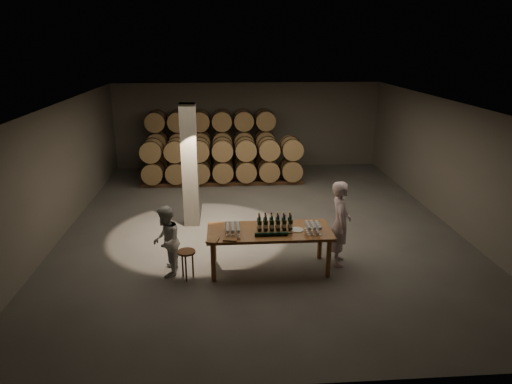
{
  "coord_description": "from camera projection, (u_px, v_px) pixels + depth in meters",
  "views": [
    {
      "loc": [
        -0.92,
        -11.25,
        4.66
      ],
      "look_at": [
        -0.14,
        -0.55,
        1.1
      ],
      "focal_mm": 32.0,
      "sensor_mm": 36.0,
      "label": 1
    }
  ],
  "objects": [
    {
      "name": "glass_cluster_right",
      "position": [
        313.0,
        225.0,
        9.42
      ],
      "size": [
        0.31,
        0.42,
        0.19
      ],
      "color": "silver",
      "rests_on": "tasting_table"
    },
    {
      "name": "notebook_corner",
      "position": [
        213.0,
        240.0,
        9.02
      ],
      "size": [
        0.28,
        0.32,
        0.02
      ],
      "primitive_type": "cube",
      "rotation": [
        0.0,
        0.0,
        -0.29
      ],
      "color": "brown",
      "rests_on": "tasting_table"
    },
    {
      "name": "barrel_stack_back",
      "position": [
        212.0,
        141.0,
        16.63
      ],
      "size": [
        4.7,
        0.95,
        2.31
      ],
      "color": "#50341B",
      "rests_on": "ground"
    },
    {
      "name": "notebook_near",
      "position": [
        230.0,
        239.0,
        9.07
      ],
      "size": [
        0.31,
        0.27,
        0.03
      ],
      "primitive_type": "cube",
      "rotation": [
        0.0,
        0.0,
        -0.2
      ],
      "color": "brown",
      "rests_on": "tasting_table"
    },
    {
      "name": "person_man",
      "position": [
        340.0,
        223.0,
        9.79
      ],
      "size": [
        0.57,
        0.76,
        1.88
      ],
      "primitive_type": "imported",
      "rotation": [
        0.0,
        0.0,
        1.39
      ],
      "color": "silver",
      "rests_on": "ground"
    },
    {
      "name": "tasting_table",
      "position": [
        269.0,
        235.0,
        9.56
      ],
      "size": [
        2.6,
        1.1,
        0.9
      ],
      "color": "brown",
      "rests_on": "ground"
    },
    {
      "name": "barrel_stack_front",
      "position": [
        223.0,
        160.0,
        15.45
      ],
      "size": [
        5.48,
        0.95,
        1.57
      ],
      "color": "#50341B",
      "rests_on": "ground"
    },
    {
      "name": "person_woman",
      "position": [
        166.0,
        241.0,
        9.37
      ],
      "size": [
        0.58,
        0.74,
        1.49
      ],
      "primitive_type": "imported",
      "rotation": [
        0.0,
        0.0,
        -1.59
      ],
      "color": "silver",
      "rests_on": "ground"
    },
    {
      "name": "glass_cluster_left",
      "position": [
        233.0,
        227.0,
        9.35
      ],
      "size": [
        0.31,
        0.53,
        0.18
      ],
      "color": "silver",
      "rests_on": "tasting_table"
    },
    {
      "name": "room",
      "position": [
        190.0,
        166.0,
        11.74
      ],
      "size": [
        12.0,
        12.0,
        12.0
      ],
      "color": "#514F4C",
      "rests_on": "ground"
    },
    {
      "name": "pen",
      "position": [
        237.0,
        239.0,
        9.1
      ],
      "size": [
        0.15,
        0.06,
        0.01
      ],
      "primitive_type": "cylinder",
      "rotation": [
        0.0,
        1.57,
        -0.32
      ],
      "color": "black",
      "rests_on": "tasting_table"
    },
    {
      "name": "plate",
      "position": [
        297.0,
        230.0,
        9.53
      ],
      "size": [
        0.29,
        0.29,
        0.02
      ],
      "primitive_type": "cylinder",
      "color": "silver",
      "rests_on": "tasting_table"
    },
    {
      "name": "bottle_cluster",
      "position": [
        275.0,
        224.0,
        9.53
      ],
      "size": [
        0.74,
        0.24,
        0.35
      ],
      "color": "black",
      "rests_on": "tasting_table"
    },
    {
      "name": "lying_bottles",
      "position": [
        272.0,
        234.0,
        9.23
      ],
      "size": [
        0.77,
        0.08,
        0.08
      ],
      "color": "black",
      "rests_on": "tasting_table"
    },
    {
      "name": "stool",
      "position": [
        187.0,
        256.0,
        9.27
      ],
      "size": [
        0.37,
        0.37,
        0.61
      ],
      "rotation": [
        0.0,
        0.0,
        -0.12
      ],
      "color": "#50341B",
      "rests_on": "ground"
    }
  ]
}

